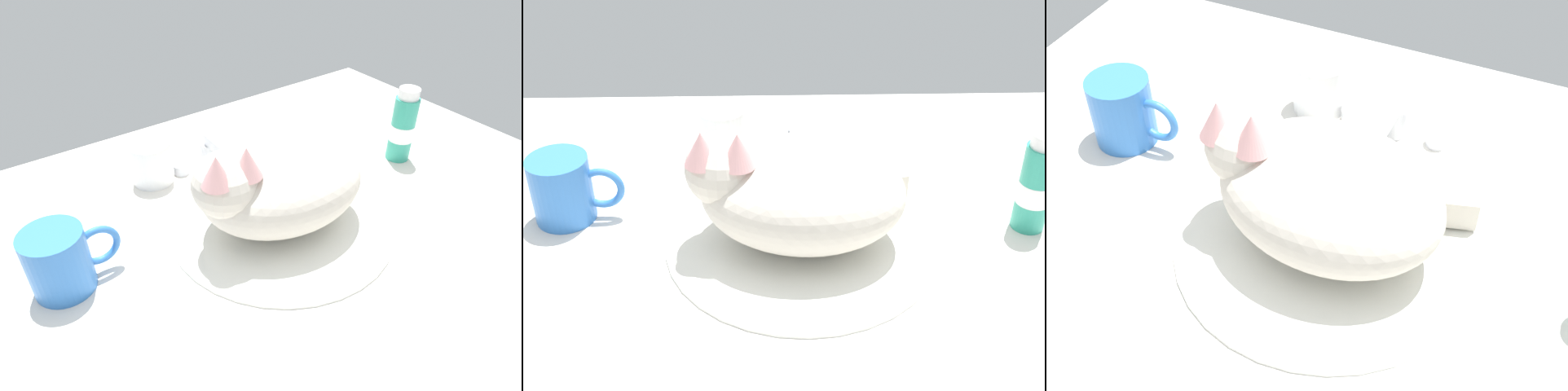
# 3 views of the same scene
# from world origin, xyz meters

# --- Properties ---
(ground_plane) EXTENTS (1.10, 0.83, 0.03)m
(ground_plane) POSITION_xyz_m (0.00, 0.00, -0.01)
(ground_plane) COLOR silver
(sink_basin) EXTENTS (0.35, 0.35, 0.01)m
(sink_basin) POSITION_xyz_m (0.00, 0.00, 0.00)
(sink_basin) COLOR silver
(sink_basin) RESTS_ON ground_plane
(faucet) EXTENTS (0.15, 0.10, 0.06)m
(faucet) POSITION_xyz_m (0.00, 0.20, 0.03)
(faucet) COLOR silver
(faucet) RESTS_ON ground_plane
(cat) EXTENTS (0.29, 0.22, 0.16)m
(cat) POSITION_xyz_m (-0.01, 0.00, 0.08)
(cat) COLOR beige
(cat) RESTS_ON sink_basin
(coffee_mug) EXTENTS (0.12, 0.08, 0.09)m
(coffee_mug) POSITION_xyz_m (-0.31, 0.06, 0.05)
(coffee_mug) COLOR #3372C6
(coffee_mug) RESTS_ON ground_plane
(rinse_cup) EXTENTS (0.07, 0.07, 0.07)m
(rinse_cup) POSITION_xyz_m (-0.11, 0.22, 0.04)
(rinse_cup) COLOR white
(rinse_cup) RESTS_ON ground_plane
(toothpaste_bottle) EXTENTS (0.04, 0.04, 0.14)m
(toothpaste_bottle) POSITION_xyz_m (0.30, 0.03, 0.06)
(toothpaste_bottle) COLOR teal
(toothpaste_bottle) RESTS_ON ground_plane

